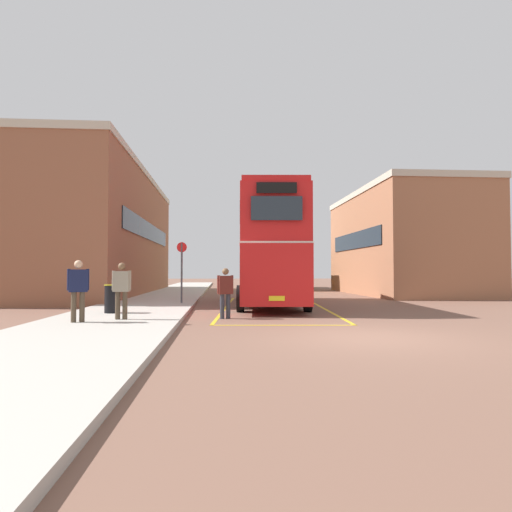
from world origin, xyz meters
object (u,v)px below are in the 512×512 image
at_px(pedestrian_waiting_near, 122,287).
at_px(litter_bin, 112,299).
at_px(bus_stop_sign, 182,266).
at_px(pedestrian_waiting_far, 78,286).
at_px(double_decker_bus, 271,249).
at_px(single_deck_bus, 287,270).
at_px(pedestrian_boarding, 225,290).

distance_m(pedestrian_waiting_near, litter_bin, 2.23).
xyz_separation_m(pedestrian_waiting_near, bus_stop_sign, (1.13, 6.51, 0.66)).
xyz_separation_m(pedestrian_waiting_far, bus_stop_sign, (2.14, 7.14, 0.62)).
height_order(double_decker_bus, litter_bin, double_decker_bus).
relative_size(single_deck_bus, pedestrian_waiting_near, 5.91).
height_order(double_decker_bus, pedestrian_boarding, double_decker_bus).
relative_size(single_deck_bus, bus_stop_sign, 3.63).
relative_size(double_decker_bus, bus_stop_sign, 4.13).
xyz_separation_m(double_decker_bus, pedestrian_waiting_far, (-6.09, -7.47, -1.40)).
height_order(pedestrian_boarding, litter_bin, pedestrian_boarding).
bearing_deg(pedestrian_boarding, pedestrian_waiting_far, -154.46).
bearing_deg(double_decker_bus, pedestrian_waiting_far, -129.17).
distance_m(single_deck_bus, pedestrian_boarding, 24.34).
relative_size(single_deck_bus, pedestrian_waiting_far, 5.73).
xyz_separation_m(pedestrian_boarding, bus_stop_sign, (-1.86, 5.23, 0.81)).
xyz_separation_m(single_deck_bus, pedestrian_boarding, (-5.46, -23.71, -0.71)).
bearing_deg(double_decker_bus, pedestrian_waiting_near, -126.58).
bearing_deg(pedestrian_waiting_far, single_deck_bus, 69.72).
bearing_deg(bus_stop_sign, pedestrian_waiting_far, -106.70).
height_order(pedestrian_waiting_far, litter_bin, pedestrian_waiting_far).
bearing_deg(double_decker_bus, single_deck_bus, 79.45).
xyz_separation_m(pedestrian_waiting_near, pedestrian_waiting_far, (-1.02, -0.64, 0.04)).
height_order(pedestrian_boarding, pedestrian_waiting_near, pedestrian_waiting_near).
bearing_deg(bus_stop_sign, single_deck_bus, 68.38).
bearing_deg(single_deck_bus, litter_bin, -111.87).
relative_size(single_deck_bus, pedestrian_boarding, 5.95).
distance_m(single_deck_bus, pedestrian_waiting_far, 27.32).
xyz_separation_m(pedestrian_boarding, pedestrian_waiting_far, (-4.00, -1.91, 0.18)).
bearing_deg(litter_bin, single_deck_bus, 68.13).
relative_size(pedestrian_boarding, pedestrian_waiting_near, 0.99).
xyz_separation_m(single_deck_bus, pedestrian_waiting_far, (-9.46, -25.62, -0.53)).
distance_m(pedestrian_waiting_far, litter_bin, 2.75).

